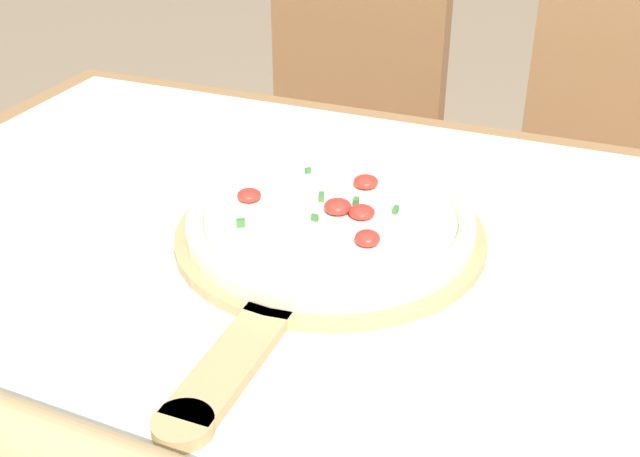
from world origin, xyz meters
TOP-DOWN VIEW (x-y plane):
  - dining_table at (0.00, 0.00)m, footprint 1.21×0.92m
  - towel_cloth at (0.00, 0.00)m, footprint 1.13×0.84m
  - pizza_peel at (-0.01, 0.05)m, footprint 0.34×0.50m
  - pizza at (-0.01, 0.07)m, footprint 0.31×0.31m
  - rolling_pin at (-0.05, -0.31)m, footprint 0.40×0.06m
  - chair_left at (-0.27, 0.79)m, footprint 0.44×0.44m
  - chair_right at (0.29, 0.79)m, footprint 0.44×0.44m

SIDE VIEW (x-z plane):
  - chair_left at x=-0.27m, z-range 0.07..0.96m
  - chair_right at x=0.29m, z-range 0.07..0.96m
  - dining_table at x=0.00m, z-range 0.26..1.02m
  - towel_cloth at x=0.00m, z-range 0.75..0.76m
  - pizza_peel at x=-0.01m, z-range 0.76..0.77m
  - rolling_pin at x=-0.05m, z-range 0.76..0.81m
  - pizza at x=-0.01m, z-range 0.77..0.80m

